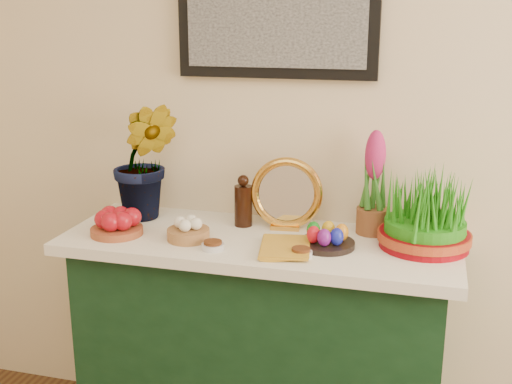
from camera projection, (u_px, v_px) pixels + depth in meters
sideboard at (260, 353)px, 2.41m from camera, size 1.30×0.45×0.85m
tablecloth at (260, 242)px, 2.29m from camera, size 1.40×0.55×0.04m
hyacinth_green at (144, 142)px, 2.42m from camera, size 0.35×0.31×0.60m
apple_bowl at (116, 224)px, 2.30m from camera, size 0.21×0.21×0.09m
garlic_basket at (188, 230)px, 2.25m from camera, size 0.17×0.17×0.08m
vinegar_cruet at (243, 203)px, 2.39m from camera, size 0.07×0.07×0.20m
mirror at (286, 194)px, 2.35m from camera, size 0.27×0.09×0.27m
book at (260, 246)px, 2.16m from camera, size 0.19×0.24×0.03m
spice_dish_left at (213, 246)px, 2.16m from camera, size 0.08×0.08×0.03m
spice_dish_right at (301, 253)px, 2.10m from camera, size 0.08×0.08×0.03m
egg_plate at (326, 239)px, 2.18m from camera, size 0.22×0.22×0.08m
hyacinth_pink at (374, 188)px, 2.28m from camera, size 0.12×0.12×0.38m
wheatgrass_sabzeh at (426, 216)px, 2.16m from camera, size 0.31×0.31×0.26m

